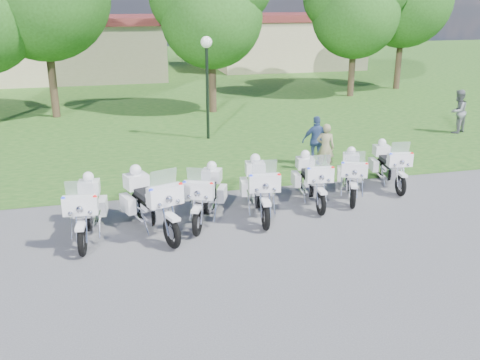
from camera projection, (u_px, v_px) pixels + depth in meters
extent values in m
plane|color=#505054|center=(244.00, 234.00, 12.79)|extent=(100.00, 100.00, 0.00)
cube|color=#22591C|center=(149.00, 77.00, 37.57)|extent=(100.00, 48.00, 0.01)
torus|color=black|center=(82.00, 241.00, 11.63)|extent=(0.20, 0.70, 0.69)
torus|color=black|center=(91.00, 211.00, 13.27)|extent=(0.20, 0.70, 0.69)
cube|color=white|center=(80.00, 226.00, 11.49)|extent=(0.23, 0.47, 0.07)
cube|color=white|center=(80.00, 205.00, 11.61)|extent=(0.76, 0.32, 0.41)
cube|color=silver|center=(79.00, 189.00, 11.55)|extent=(0.59, 0.18, 0.39)
sphere|color=red|center=(95.00, 197.00, 11.53)|extent=(0.09, 0.09, 0.09)
sphere|color=#1426E5|center=(63.00, 199.00, 11.44)|extent=(0.09, 0.09, 0.09)
cube|color=silver|center=(87.00, 220.00, 12.43)|extent=(0.40, 0.61, 0.35)
cube|color=white|center=(84.00, 209.00, 12.08)|extent=(0.38, 0.57, 0.23)
cube|color=black|center=(87.00, 201.00, 12.61)|extent=(0.41, 0.67, 0.12)
cube|color=white|center=(103.00, 206.00, 13.11)|extent=(0.24, 0.55, 0.37)
cube|color=white|center=(77.00, 207.00, 13.02)|extent=(0.24, 0.55, 0.37)
cube|color=white|center=(89.00, 187.00, 13.10)|extent=(0.53, 0.46, 0.33)
sphere|color=white|center=(88.00, 177.00, 13.01)|extent=(0.27, 0.27, 0.27)
torus|color=black|center=(172.00, 233.00, 11.98)|extent=(0.38, 0.76, 0.75)
torus|color=black|center=(138.00, 206.00, 13.49)|extent=(0.38, 0.76, 0.75)
cube|color=white|center=(172.00, 217.00, 11.84)|extent=(0.35, 0.53, 0.08)
cube|color=white|center=(165.00, 196.00, 11.92)|extent=(0.85, 0.52, 0.45)
cube|color=silver|center=(163.00, 178.00, 11.85)|extent=(0.64, 0.33, 0.42)
sphere|color=red|center=(181.00, 185.00, 11.99)|extent=(0.10, 0.10, 0.10)
sphere|color=#1426E5|center=(151.00, 191.00, 11.62)|extent=(0.10, 0.10, 0.10)
cube|color=silver|center=(153.00, 213.00, 12.71)|extent=(0.57, 0.72, 0.38)
cube|color=white|center=(157.00, 201.00, 12.37)|extent=(0.53, 0.67, 0.25)
cube|color=black|center=(147.00, 194.00, 12.85)|extent=(0.59, 0.78, 0.13)
cube|color=white|center=(153.00, 199.00, 13.47)|extent=(0.38, 0.62, 0.40)
cube|color=white|center=(128.00, 204.00, 13.12)|extent=(0.38, 0.62, 0.40)
cube|color=white|center=(136.00, 181.00, 13.30)|extent=(0.65, 0.60, 0.36)
sphere|color=white|center=(135.00, 170.00, 13.20)|extent=(0.29, 0.29, 0.29)
torus|color=black|center=(197.00, 222.00, 12.61)|extent=(0.38, 0.67, 0.68)
torus|color=black|center=(212.00, 197.00, 14.21)|extent=(0.38, 0.67, 0.68)
cube|color=white|center=(197.00, 209.00, 12.47)|extent=(0.34, 0.48, 0.07)
cube|color=white|center=(199.00, 190.00, 12.59)|extent=(0.76, 0.50, 0.40)
cube|color=silver|center=(199.00, 175.00, 12.53)|extent=(0.57, 0.33, 0.38)
sphere|color=red|center=(211.00, 184.00, 12.42)|extent=(0.09, 0.09, 0.09)
sphere|color=#1426E5|center=(184.00, 183.00, 12.52)|extent=(0.09, 0.09, 0.09)
cube|color=silver|center=(205.00, 204.00, 13.39)|extent=(0.54, 0.65, 0.34)
cube|color=white|center=(203.00, 194.00, 13.05)|extent=(0.50, 0.61, 0.22)
cube|color=black|center=(207.00, 188.00, 13.56)|extent=(0.56, 0.71, 0.12)
cube|color=white|center=(222.00, 193.00, 13.97)|extent=(0.37, 0.55, 0.36)
cube|color=white|center=(199.00, 192.00, 14.06)|extent=(0.37, 0.55, 0.36)
cube|color=white|center=(212.00, 175.00, 14.04)|extent=(0.60, 0.56, 0.32)
sphere|color=white|center=(212.00, 166.00, 13.96)|extent=(0.26, 0.26, 0.26)
torus|color=black|center=(266.00, 216.00, 12.92)|extent=(0.23, 0.73, 0.71)
torus|color=black|center=(255.00, 191.00, 14.62)|extent=(0.23, 0.73, 0.71)
cube|color=white|center=(266.00, 202.00, 12.78)|extent=(0.25, 0.49, 0.07)
cube|color=white|center=(264.00, 183.00, 12.90)|extent=(0.79, 0.35, 0.43)
cube|color=silver|center=(264.00, 167.00, 12.84)|extent=(0.61, 0.20, 0.40)
sphere|color=red|center=(279.00, 175.00, 12.82)|extent=(0.10, 0.10, 0.10)
sphere|color=#1426E5|center=(251.00, 176.00, 12.74)|extent=(0.10, 0.10, 0.10)
cube|color=silver|center=(260.00, 198.00, 13.75)|extent=(0.43, 0.64, 0.36)
cube|color=white|center=(262.00, 187.00, 13.39)|extent=(0.41, 0.59, 0.23)
cube|color=black|center=(258.00, 181.00, 13.94)|extent=(0.44, 0.70, 0.13)
cube|color=white|center=(268.00, 186.00, 14.45)|extent=(0.26, 0.57, 0.38)
cube|color=white|center=(244.00, 187.00, 14.38)|extent=(0.26, 0.57, 0.38)
cube|color=white|center=(255.00, 168.00, 14.45)|extent=(0.56, 0.49, 0.34)
sphere|color=white|center=(255.00, 159.00, 14.36)|extent=(0.28, 0.28, 0.28)
torus|color=black|center=(321.00, 203.00, 13.81)|extent=(0.19, 0.66, 0.65)
torus|color=black|center=(304.00, 182.00, 15.36)|extent=(0.19, 0.66, 0.65)
cube|color=white|center=(322.00, 191.00, 13.68)|extent=(0.22, 0.45, 0.07)
cube|color=white|center=(320.00, 175.00, 13.79)|extent=(0.72, 0.30, 0.39)
cube|color=silver|center=(320.00, 161.00, 13.73)|extent=(0.56, 0.17, 0.37)
sphere|color=red|center=(333.00, 168.00, 13.71)|extent=(0.09, 0.09, 0.09)
sphere|color=#1426E5|center=(309.00, 169.00, 13.63)|extent=(0.09, 0.09, 0.09)
cube|color=silver|center=(312.00, 188.00, 14.56)|extent=(0.38, 0.58, 0.33)
cube|color=white|center=(315.00, 179.00, 14.23)|extent=(0.36, 0.54, 0.21)
cube|color=black|center=(310.00, 173.00, 14.73)|extent=(0.39, 0.64, 0.12)
cube|color=white|center=(316.00, 178.00, 15.21)|extent=(0.22, 0.52, 0.35)
cube|color=white|center=(296.00, 179.00, 15.13)|extent=(0.22, 0.52, 0.35)
cube|color=white|center=(305.00, 163.00, 15.20)|extent=(0.50, 0.43, 0.31)
sphere|color=white|center=(305.00, 154.00, 15.12)|extent=(0.25, 0.25, 0.25)
torus|color=black|center=(353.00, 197.00, 14.26)|extent=(0.35, 0.64, 0.64)
torus|color=black|center=(350.00, 177.00, 15.79)|extent=(0.35, 0.64, 0.64)
cube|color=white|center=(354.00, 185.00, 14.13)|extent=(0.32, 0.46, 0.07)
cube|color=white|center=(354.00, 170.00, 14.24)|extent=(0.73, 0.47, 0.38)
cube|color=silver|center=(355.00, 157.00, 14.19)|extent=(0.54, 0.31, 0.36)
sphere|color=red|center=(367.00, 164.00, 14.09)|extent=(0.09, 0.09, 0.09)
sphere|color=#1426E5|center=(343.00, 163.00, 14.17)|extent=(0.09, 0.09, 0.09)
cube|color=silver|center=(351.00, 183.00, 15.00)|extent=(0.50, 0.62, 0.33)
cube|color=white|center=(353.00, 174.00, 14.68)|extent=(0.47, 0.58, 0.21)
cube|color=black|center=(352.00, 169.00, 15.17)|extent=(0.52, 0.67, 0.12)
cube|color=white|center=(360.00, 174.00, 15.56)|extent=(0.34, 0.53, 0.35)
cube|color=white|center=(340.00, 173.00, 15.64)|extent=(0.34, 0.53, 0.35)
cube|color=white|center=(351.00, 159.00, 15.63)|extent=(0.57, 0.53, 0.31)
sphere|color=white|center=(351.00, 151.00, 15.55)|extent=(0.25, 0.25, 0.25)
torus|color=black|center=(401.00, 185.00, 15.14)|extent=(0.21, 0.65, 0.64)
torus|color=black|center=(380.00, 168.00, 16.67)|extent=(0.21, 0.65, 0.64)
cube|color=white|center=(402.00, 174.00, 15.02)|extent=(0.23, 0.44, 0.07)
cube|color=white|center=(400.00, 160.00, 15.13)|extent=(0.71, 0.32, 0.38)
cube|color=silver|center=(400.00, 148.00, 15.07)|extent=(0.55, 0.18, 0.36)
sphere|color=red|center=(412.00, 154.00, 15.04)|extent=(0.09, 0.09, 0.09)
sphere|color=#1426E5|center=(391.00, 154.00, 14.98)|extent=(0.09, 0.09, 0.09)
cube|color=silver|center=(390.00, 172.00, 15.89)|extent=(0.39, 0.57, 0.33)
cube|color=white|center=(394.00, 164.00, 15.56)|extent=(0.37, 0.53, 0.21)
cube|color=black|center=(387.00, 159.00, 16.05)|extent=(0.40, 0.63, 0.11)
cube|color=white|center=(391.00, 164.00, 16.51)|extent=(0.24, 0.52, 0.34)
cube|color=white|center=(373.00, 165.00, 16.45)|extent=(0.24, 0.52, 0.34)
cube|color=white|center=(381.00, 150.00, 16.51)|extent=(0.51, 0.44, 0.31)
sphere|color=white|center=(382.00, 142.00, 16.43)|extent=(0.25, 0.25, 0.25)
cylinder|color=black|center=(207.00, 94.00, 20.77)|extent=(0.12, 0.12, 3.60)
sphere|color=white|center=(206.00, 42.00, 20.13)|extent=(0.44, 0.44, 0.44)
cylinder|color=#38281C|center=(52.00, 74.00, 24.53)|extent=(0.36, 0.36, 4.03)
cylinder|color=#38281C|center=(212.00, 78.00, 25.75)|extent=(0.36, 0.36, 3.28)
sphere|color=#224D15|center=(211.00, 17.00, 24.83)|extent=(4.77, 4.77, 4.77)
cylinder|color=#38281C|center=(352.00, 67.00, 29.92)|extent=(0.36, 0.36, 3.27)
sphere|color=#224D15|center=(355.00, 14.00, 29.00)|extent=(4.75, 4.75, 4.75)
cylinder|color=#38281C|center=(399.00, 57.00, 32.26)|extent=(0.36, 0.36, 3.83)
cube|color=tan|center=(58.00, 52.00, 36.54)|extent=(14.00, 8.00, 3.60)
cube|color=maroon|center=(55.00, 20.00, 35.87)|extent=(14.56, 8.32, 0.50)
cube|color=tan|center=(285.00, 44.00, 42.23)|extent=(11.00, 7.00, 3.60)
cube|color=maroon|center=(286.00, 17.00, 41.56)|extent=(11.44, 7.28, 0.50)
imported|color=#9A9368|center=(325.00, 148.00, 17.13)|extent=(0.68, 0.58, 1.57)
imported|color=slate|center=(458.00, 112.00, 21.97)|extent=(1.08, 1.00, 1.79)
imported|color=#374F84|center=(316.00, 141.00, 17.78)|extent=(1.01, 0.51, 1.66)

